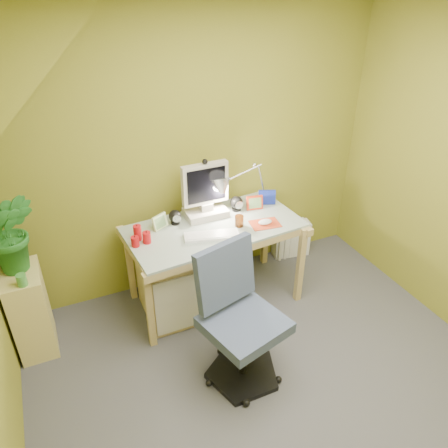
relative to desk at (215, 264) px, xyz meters
name	(u,v)px	position (x,y,z in m)	size (l,w,h in m)	color
floor	(285,404)	(0.00, -1.18, -0.37)	(3.20, 3.20, 0.01)	#49494E
ceiling	(330,0)	(0.00, -1.18, 2.03)	(3.20, 3.20, 0.01)	white
wall_back	(194,153)	(0.00, 0.42, 0.83)	(3.20, 0.01, 2.40)	olive
slope_ceiling	(87,174)	(-1.00, -1.18, 1.48)	(1.10, 3.20, 1.10)	white
desk	(215,264)	(0.00, 0.00, 0.00)	(1.37, 0.69, 0.74)	tan
monitor	(205,185)	(0.00, 0.18, 0.65)	(0.41, 0.24, 0.56)	beige
speaker_left	(175,217)	(-0.27, 0.16, 0.43)	(0.10, 0.10, 0.12)	black
speaker_right	(236,203)	(0.27, 0.16, 0.43)	(0.11, 0.11, 0.13)	black
keyboard	(212,236)	(-0.08, -0.14, 0.38)	(0.42, 0.13, 0.02)	white
mousepad	(265,224)	(0.38, -0.14, 0.37)	(0.23, 0.16, 0.01)	#C53F1E
mouse	(265,222)	(0.38, -0.14, 0.39)	(0.12, 0.07, 0.04)	white
amber_tumbler	(239,221)	(0.18, -0.08, 0.41)	(0.07, 0.07, 0.09)	#8E4314
candle_cluster	(139,235)	(-0.60, 0.01, 0.43)	(0.16, 0.14, 0.12)	red
photo_frame_red	(255,203)	(0.42, 0.12, 0.43)	(0.14, 0.02, 0.12)	red
photo_frame_blue	(267,197)	(0.56, 0.16, 0.43)	(0.15, 0.02, 0.13)	#162899
photo_frame_green	(160,222)	(-0.40, 0.14, 0.43)	(0.14, 0.02, 0.12)	beige
desk_lamp	(255,174)	(0.45, 0.18, 0.66)	(0.54, 0.23, 0.58)	silver
side_ledge	(30,311)	(-1.45, 0.04, -0.02)	(0.25, 0.39, 0.69)	#CEBC6C
potted_plant	(12,233)	(-1.42, 0.09, 0.61)	(0.33, 0.26, 0.59)	#226722
green_cup	(22,280)	(-1.43, -0.11, 0.36)	(0.07, 0.07, 0.08)	#428B3A
task_chair	(244,323)	(-0.15, -0.85, 0.13)	(0.55, 0.55, 1.00)	#3A455F
radiator	(291,239)	(0.96, 0.32, -0.19)	(0.35, 0.14, 0.35)	white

